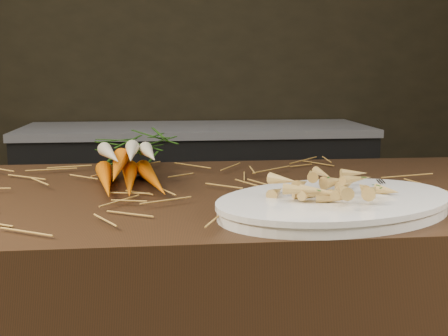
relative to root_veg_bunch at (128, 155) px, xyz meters
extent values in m
cube|color=black|center=(-0.04, 2.03, 0.45)|extent=(5.00, 0.04, 2.80)
cube|color=black|center=(0.26, 1.71, -0.55)|extent=(1.80, 0.60, 0.80)
cube|color=#99999E|center=(0.26, 1.71, -0.13)|extent=(1.82, 0.62, 0.04)
cone|color=orange|center=(-0.03, -0.16, -0.03)|extent=(0.07, 0.29, 0.04)
cone|color=orange|center=(0.01, -0.15, -0.03)|extent=(0.05, 0.29, 0.04)
cone|color=orange|center=(0.06, -0.15, -0.03)|extent=(0.08, 0.29, 0.04)
cone|color=orange|center=(-0.01, -0.17, 0.00)|extent=(0.04, 0.29, 0.04)
cone|color=beige|center=(-0.02, -0.15, 0.02)|extent=(0.08, 0.27, 0.04)
cone|color=beige|center=(0.02, -0.15, 0.03)|extent=(0.04, 0.27, 0.04)
cone|color=beige|center=(0.05, -0.14, 0.02)|extent=(0.05, 0.27, 0.05)
ellipsoid|color=#255A11|center=(-0.01, 0.09, 0.00)|extent=(0.19, 0.26, 0.09)
cube|color=silver|center=(0.51, -0.34, -0.02)|extent=(0.05, 0.16, 0.00)
camera|label=1|loc=(0.08, -1.26, 0.19)|focal=45.00mm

